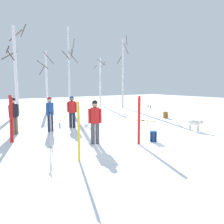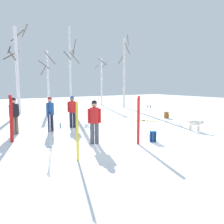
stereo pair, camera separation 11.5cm
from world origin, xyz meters
The scene contains 21 objects.
ground_plane centered at (0.00, 0.00, 0.00)m, with size 60.00×60.00×0.00m, color white.
person_0 centered at (-2.23, 0.64, 0.98)m, with size 0.47×0.34×1.72m.
person_1 centered at (-1.72, 4.07, 0.98)m, with size 0.45×0.34×1.72m.
person_2 centered at (-4.58, 4.08, 0.98)m, with size 0.46×0.34×1.72m.
person_3 centered at (-3.00, 3.77, 0.98)m, with size 0.45×0.34×1.72m.
dog centered at (3.07, -0.10, 0.39)m, with size 0.40×0.86×0.57m.
ski_pair_planted_0 centered at (-3.54, -0.71, 0.90)m, with size 0.03×0.15×1.82m.
ski_pair_planted_1 centered at (-0.85, -0.36, 0.94)m, with size 0.14×0.03×1.88m.
ski_pair_planted_2 centered at (-4.91, 2.64, 0.95)m, with size 0.18×0.03×1.90m.
ski_pair_lying_0 centered at (2.88, 3.61, 0.01)m, with size 1.14×1.54×0.05m.
ski_poles_0 centered at (-3.90, 0.83, 0.73)m, with size 0.07×0.23×1.37m.
ski_poles_1 centered at (0.34, 0.33, 0.75)m, with size 0.07×0.26×1.40m.
backpack_0 centered at (4.97, 3.53, 0.21)m, with size 0.30×0.32×0.44m.
backpack_1 centered at (-0.10, -0.39, 0.21)m, with size 0.34×0.34×0.44m.
water_bottle_0 centered at (-2.27, 4.47, 0.12)m, with size 0.07×0.07×0.25m.
water_bottle_1 centered at (-1.09, 2.54, 0.12)m, with size 0.06×0.06×0.25m.
birch_tree_2 centered at (-3.14, 11.47, 3.56)m, with size 1.73×1.61×6.79m.
birch_tree_3 centered at (-0.13, 13.68, 2.85)m, with size 1.48×1.47×5.44m.
birch_tree_4 centered at (1.56, 12.25, 3.85)m, with size 1.39×1.22×7.49m.
birch_tree_5 centered at (5.60, 13.47, 2.72)m, with size 1.24×1.43×5.18m.
birch_tree_6 centered at (6.65, 10.79, 3.53)m, with size 0.99×0.99×7.03m.
Camera 2 is at (-6.09, -6.54, 2.32)m, focal length 34.04 mm.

